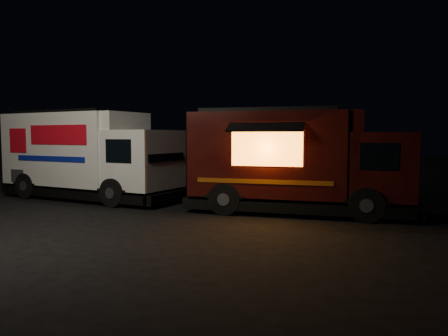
# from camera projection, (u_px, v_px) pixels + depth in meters

# --- Properties ---
(ground) EXTENTS (80.00, 80.00, 0.00)m
(ground) POSITION_uv_depth(u_px,v_px,m) (161.00, 218.00, 11.52)
(ground) COLOR black
(ground) RESTS_ON ground
(white_truck) EXTENTS (7.09, 4.22, 3.04)m
(white_truck) POSITION_uv_depth(u_px,v_px,m) (91.00, 155.00, 15.00)
(white_truck) COLOR white
(white_truck) RESTS_ON ground
(red_truck) EXTENTS (6.51, 2.96, 2.94)m
(red_truck) POSITION_uv_depth(u_px,v_px,m) (300.00, 161.00, 12.32)
(red_truck) COLOR #320E09
(red_truck) RESTS_ON ground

